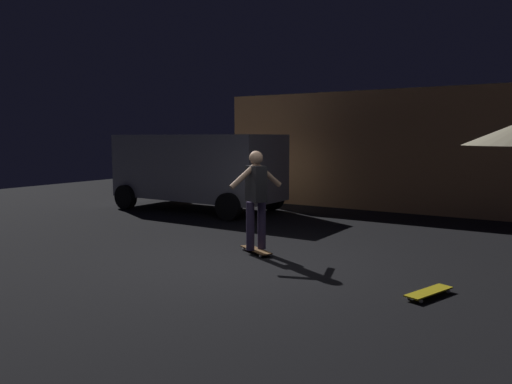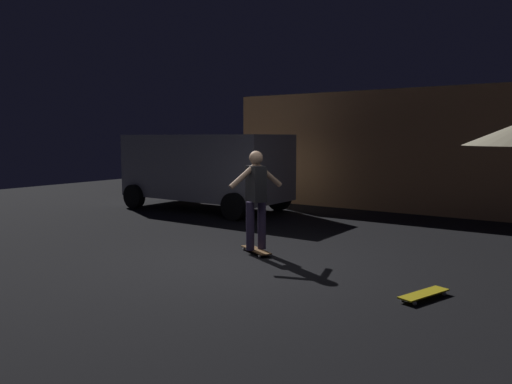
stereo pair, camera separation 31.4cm
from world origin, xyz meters
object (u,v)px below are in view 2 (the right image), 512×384
at_px(skateboard_ridden, 256,250).
at_px(skater, 256,193).
at_px(parked_van, 205,167).
at_px(skateboard_spare, 424,294).

bearing_deg(skateboard_ridden, skater, -97.13).
bearing_deg(skater, skateboard_ridden, 82.87).
xyz_separation_m(parked_van, skater, (4.06, -3.50, -0.12)).
height_order(skateboard_ridden, skateboard_spare, same).
distance_m(skateboard_spare, skater, 3.29).
height_order(parked_van, skateboard_spare, parked_van).
xyz_separation_m(skateboard_ridden, skateboard_spare, (3.03, -0.80, 0.00)).
xyz_separation_m(skateboard_ridden, skater, (-0.00, -0.00, 0.98)).
bearing_deg(skateboard_spare, parked_van, 148.79).
distance_m(skateboard_ridden, skater, 0.98).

